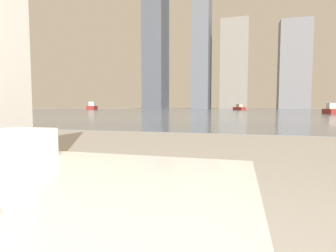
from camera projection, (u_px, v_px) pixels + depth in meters
name	position (u px, v px, depth m)	size (l,w,h in m)	color
towel_stack	(19.00, 144.00, 1.07)	(0.23, 0.18, 0.12)	white
harbor_water	(236.00, 110.00, 59.95)	(180.00, 110.00, 0.01)	slate
harbor_boat_0	(239.00, 108.00, 63.72)	(3.20, 4.05, 1.47)	maroon
harbor_boat_1	(92.00, 107.00, 71.74)	(3.86, 6.08, 2.16)	maroon
harbor_boat_3	(332.00, 110.00, 27.11)	(1.05, 3.00, 1.12)	maroon
skyline_tower_0	(156.00, 30.00, 121.13)	(9.34, 13.33, 72.75)	#4C515B
skyline_tower_1	(202.00, 16.00, 115.13)	(7.37, 13.66, 81.54)	slate
skyline_tower_2	(234.00, 66.00, 113.01)	(11.19, 13.15, 37.03)	gray
skyline_tower_3	(294.00, 65.00, 106.76)	(11.92, 6.95, 35.78)	slate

